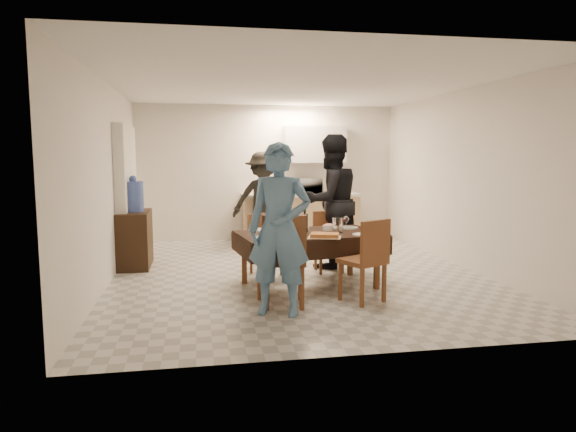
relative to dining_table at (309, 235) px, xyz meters
name	(u,v)px	position (x,y,z in m)	size (l,w,h in m)	color
floor	(296,273)	(-0.02, 0.73, -0.65)	(5.00, 6.00, 0.02)	silver
ceiling	(297,84)	(-0.02, 0.73, 1.95)	(5.00, 6.00, 0.02)	white
wall_back	(267,173)	(-0.02, 3.73, 0.65)	(5.00, 0.02, 2.60)	silver
wall_front	(368,200)	(-0.02, -2.27, 0.65)	(5.00, 0.02, 2.60)	silver
wall_left	(107,183)	(-2.52, 0.73, 0.65)	(0.02, 6.00, 2.60)	silver
wall_right	(464,179)	(2.48, 0.73, 0.65)	(0.02, 6.00, 2.60)	silver
stub_partition	(127,195)	(-2.44, 1.93, 0.40)	(0.15, 1.40, 2.10)	white
kitchen_base_cabinet	(301,218)	(0.58, 3.41, -0.22)	(2.20, 0.60, 0.86)	tan
kitchen_worktop	(301,195)	(0.58, 3.41, 0.23)	(2.24, 0.64, 0.05)	beige
upper_cabinet	(315,144)	(0.88, 3.55, 1.20)	(1.20, 0.34, 0.70)	silver
dining_table	(309,235)	(0.00, 0.00, 0.00)	(1.89, 1.27, 0.69)	black
chair_near_left	(286,251)	(-0.45, -0.85, -0.02)	(0.54, 0.54, 0.56)	brown
chair_near_right	(365,252)	(0.45, -0.84, -0.07)	(0.58, 0.60, 0.51)	brown
chair_far_left	(267,239)	(-0.45, 0.67, -0.14)	(0.50, 0.51, 0.45)	brown
chair_far_right	(330,236)	(0.45, 0.67, -0.13)	(0.39, 0.39, 0.46)	brown
console	(135,239)	(-2.30, 1.58, -0.24)	(0.45, 0.89, 0.83)	black
water_jug	(133,196)	(-2.30, 1.58, 0.40)	(0.30, 0.30, 0.45)	#4765C3
wine_bottle	(305,220)	(-0.05, 0.05, 0.19)	(0.08, 0.08, 0.32)	black
water_pitcher	(338,225)	(0.35, -0.05, 0.13)	(0.13, 0.13, 0.19)	white
savoury_tart	(325,235)	(0.10, -0.38, 0.06)	(0.39, 0.29, 0.05)	#C17A38
salad_bowl	(329,228)	(0.30, 0.18, 0.06)	(0.16, 0.16, 0.06)	white
mushroom_dish	(301,228)	(-0.05, 0.28, 0.05)	(0.20, 0.20, 0.03)	white
wine_glass_a	(269,230)	(-0.55, -0.25, 0.12)	(0.08, 0.08, 0.18)	white
wine_glass_b	(346,222)	(0.55, 0.25, 0.12)	(0.08, 0.08, 0.17)	white
wine_glass_c	(289,223)	(-0.20, 0.30, 0.12)	(0.08, 0.08, 0.18)	white
plate_near_left	(265,237)	(-0.60, -0.30, 0.04)	(0.24, 0.24, 0.01)	white
plate_near_right	(363,235)	(0.60, -0.30, 0.04)	(0.25, 0.25, 0.01)	white
plate_far_left	(259,230)	(-0.60, 0.30, 0.04)	(0.28, 0.28, 0.02)	white
plate_far_right	(349,228)	(0.60, 0.30, 0.04)	(0.25, 0.25, 0.01)	white
microwave	(308,186)	(0.72, 3.41, 0.40)	(0.52, 0.35, 0.29)	silver
person_near	(279,229)	(-0.55, -1.05, 0.24)	(0.65, 0.43, 1.79)	#5783AE
person_far	(331,201)	(0.55, 1.05, 0.32)	(0.95, 0.74, 1.95)	black
person_kitchen	(263,199)	(-0.21, 2.96, 0.20)	(1.10, 0.63, 1.71)	black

